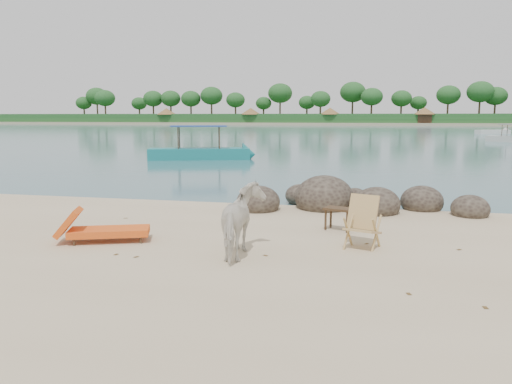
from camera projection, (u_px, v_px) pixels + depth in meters
The scene contains 11 objects.
water at pixel (354, 129), 95.19m from camera, with size 400.00×400.00×0.00m, color #336167.
far_shore at pixel (361, 123), 172.37m from camera, with size 420.00×90.00×1.40m, color tan.
far_scenery at pixel (359, 114), 139.76m from camera, with size 420.00×18.00×9.50m.
boulders at pixel (346, 201), 13.51m from camera, with size 6.46×2.94×1.21m.
cow at pixel (243, 222), 8.88m from camera, with size 0.69×1.52×1.29m, color silver.
side_table at pixel (339, 220), 10.94m from camera, with size 0.62×0.40×0.50m, color #322514, non-canonical shape.
lounge_chair at pixel (109, 228), 9.98m from camera, with size 1.94×0.68×0.58m, color orange, non-canonical shape.
deck_chair at pixel (362, 224), 9.42m from camera, with size 0.63×0.69×0.98m, color tan, non-canonical shape.
boat_near at pixel (199, 131), 29.56m from camera, with size 6.69×1.51×3.25m, color #167477, non-canonical shape.
boat_far at pixel (493, 131), 71.68m from camera, with size 5.95×1.34×0.69m, color silver, non-canonical shape.
dead_leaves at pixel (222, 265), 8.51m from camera, with size 7.85×6.16×0.00m.
Camera 1 is at (2.56, -7.71, 2.52)m, focal length 35.00 mm.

